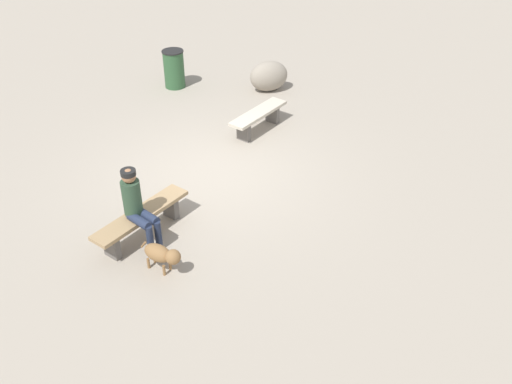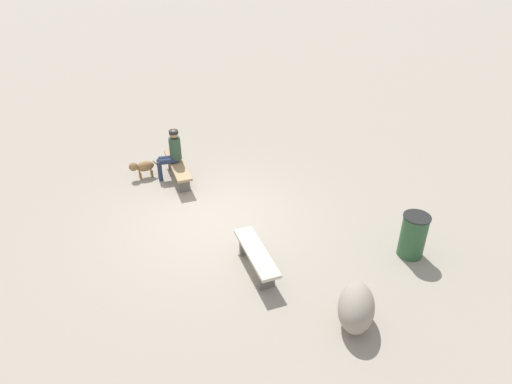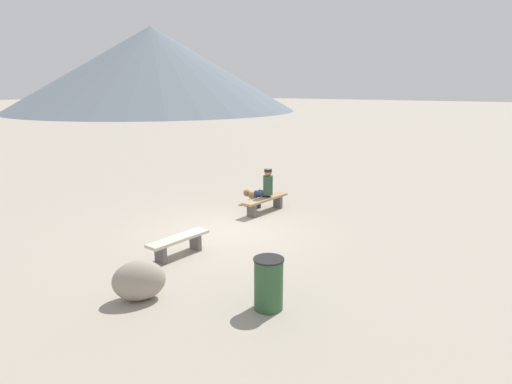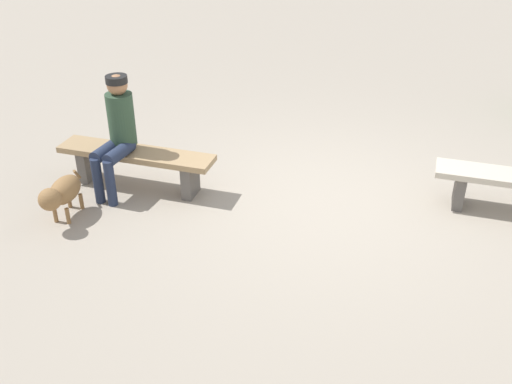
% 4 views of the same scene
% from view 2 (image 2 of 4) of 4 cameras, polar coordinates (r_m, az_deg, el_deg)
% --- Properties ---
extents(ground, '(210.00, 210.00, 0.06)m').
position_cam_2_polar(ground, '(10.54, -5.53, -3.55)').
color(ground, '#9E9384').
extents(bench_left, '(1.67, 0.66, 0.46)m').
position_cam_2_polar(bench_left, '(8.87, 0.04, -8.07)').
color(bench_left, '#605B56').
rests_on(bench_left, ground).
extents(bench_right, '(1.89, 0.69, 0.47)m').
position_cam_2_polar(bench_right, '(12.07, -9.81, 3.06)').
color(bench_right, '#605B56').
rests_on(bench_right, ground).
extents(seated_person, '(0.42, 0.67, 1.35)m').
position_cam_2_polar(seated_person, '(11.99, -10.61, 5.07)').
color(seated_person, '#2D4733').
rests_on(seated_person, ground).
extents(dog, '(0.31, 0.76, 0.49)m').
position_cam_2_polar(dog, '(12.36, -14.18, 3.12)').
color(dog, olive).
rests_on(dog, ground).
extents(trash_bin, '(0.54, 0.54, 0.95)m').
position_cam_2_polar(trash_bin, '(9.69, 19.19, -5.22)').
color(trash_bin, '#2D5633').
rests_on(trash_bin, ground).
extents(boulder, '(1.12, 1.11, 0.76)m').
position_cam_2_polar(boulder, '(7.98, 12.51, -14.03)').
color(boulder, gray).
rests_on(boulder, ground).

